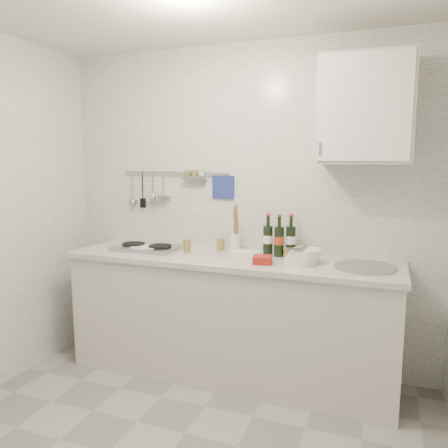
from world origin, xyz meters
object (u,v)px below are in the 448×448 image
Objects in this scene: wine_bottles at (279,235)px; plate_stack_hob at (145,248)px; utensil_crock at (235,241)px; plate_stack_sink at (303,256)px; wall_cabinet at (365,110)px.

plate_stack_hob is at bearing -169.34° from wine_bottles.
utensil_crock is at bearing 16.78° from plate_stack_hob.
wall_cabinet is at bearing 21.24° from plate_stack_sink.
wall_cabinet reaches higher than plate_stack_sink.
wall_cabinet reaches higher than utensil_crock.
utensil_crock is (-0.92, 0.05, -0.94)m from wall_cabinet.
wine_bottles is (-0.57, 0.04, -0.87)m from wall_cabinet.
plate_stack_hob is 1.05m from wine_bottles.
plate_stack_hob is at bearing -163.22° from utensil_crock.
utensil_crock reaches higher than plate_stack_hob.
wall_cabinet reaches higher than wine_bottles.
utensil_crock is (-0.56, 0.19, 0.04)m from plate_stack_sink.
plate_stack_hob is 0.83× the size of wine_bottles.
plate_stack_sink is 0.30m from wine_bottles.
wall_cabinet is 1.04m from wine_bottles.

